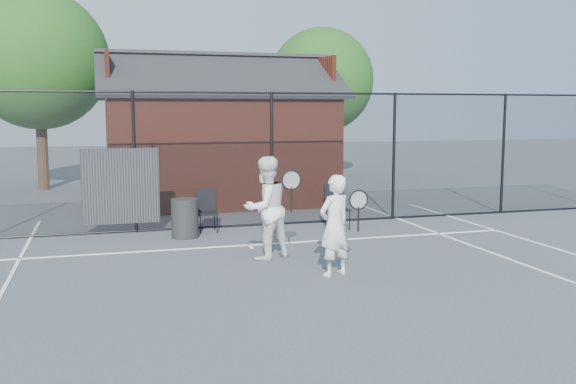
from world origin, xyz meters
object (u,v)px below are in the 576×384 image
object	(u,v)px
chair_right	(338,208)
player_front	(335,225)
player_back	(266,208)
chair_left	(207,211)
clubhouse	(218,145)
waste_bin	(185,218)

from	to	relation	value
chair_right	player_front	bearing A→B (deg)	-117.68
chair_right	player_back	bearing A→B (deg)	-140.30
chair_left	chair_right	size ratio (longest dim) A/B	0.93
clubhouse	player_back	size ratio (longest dim) A/B	3.61
chair_right	waste_bin	world-z (taller)	chair_right
player_front	chair_right	distance (m)	3.97
chair_left	waste_bin	size ratio (longest dim) A/B	1.11
clubhouse	chair_right	size ratio (longest dim) A/B	6.76
player_front	chair_left	bearing A→B (deg)	107.68
clubhouse	player_front	size ratio (longest dim) A/B	4.07
waste_bin	player_front	bearing A→B (deg)	-62.98
clubhouse	chair_right	world-z (taller)	clubhouse
player_back	waste_bin	distance (m)	2.59
player_front	chair_right	world-z (taller)	player_front
chair_left	clubhouse	bearing A→B (deg)	77.05
player_front	chair_right	bearing A→B (deg)	68.51
clubhouse	chair_left	distance (m)	4.67
player_front	player_back	world-z (taller)	player_back
chair_right	waste_bin	size ratio (longest dim) A/B	1.20
player_front	waste_bin	size ratio (longest dim) A/B	1.99
waste_bin	clubhouse	bearing A→B (deg)	72.11
chair_left	chair_right	xyz separation A→B (m)	(2.79, -0.50, 0.04)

